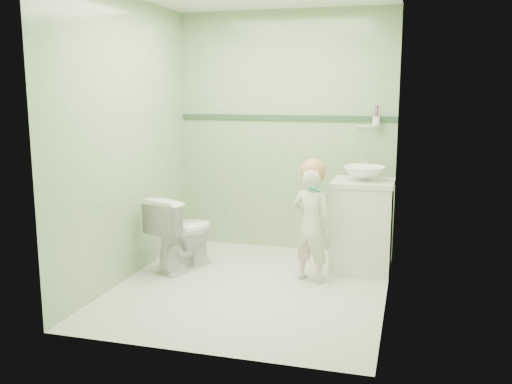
% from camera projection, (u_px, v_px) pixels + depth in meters
% --- Properties ---
extents(ground, '(2.50, 2.50, 0.00)m').
position_uv_depth(ground, '(251.00, 287.00, 4.68)').
color(ground, beige).
rests_on(ground, ground).
extents(room_shell, '(2.50, 2.54, 2.40)m').
position_uv_depth(room_shell, '(251.00, 144.00, 4.47)').
color(room_shell, '#8BB07C').
rests_on(room_shell, ground).
extents(trim_stripe, '(2.20, 0.02, 0.05)m').
position_uv_depth(trim_stripe, '(285.00, 118.00, 5.61)').
color(trim_stripe, '#2E4E35').
rests_on(trim_stripe, room_shell).
extents(vanity, '(0.52, 0.50, 0.80)m').
position_uv_depth(vanity, '(362.00, 227.00, 5.05)').
color(vanity, silver).
rests_on(vanity, ground).
extents(counter, '(0.54, 0.52, 0.04)m').
position_uv_depth(counter, '(363.00, 183.00, 4.98)').
color(counter, white).
rests_on(counter, vanity).
extents(basin, '(0.37, 0.37, 0.13)m').
position_uv_depth(basin, '(364.00, 173.00, 4.96)').
color(basin, white).
rests_on(basin, counter).
extents(faucet, '(0.03, 0.13, 0.18)m').
position_uv_depth(faucet, '(366.00, 162.00, 5.12)').
color(faucet, silver).
rests_on(faucet, counter).
extents(cup_holder, '(0.26, 0.07, 0.21)m').
position_uv_depth(cup_holder, '(375.00, 121.00, 5.33)').
color(cup_holder, silver).
rests_on(cup_holder, room_shell).
extents(toilet, '(0.57, 0.76, 0.69)m').
position_uv_depth(toilet, '(183.00, 232.00, 5.11)').
color(toilet, white).
rests_on(toilet, ground).
extents(toddler, '(0.41, 0.32, 0.98)m').
position_uv_depth(toddler, '(312.00, 225.00, 4.76)').
color(toddler, beige).
rests_on(toddler, ground).
extents(hair_cap, '(0.22, 0.22, 0.22)m').
position_uv_depth(hair_cap, '(313.00, 172.00, 4.70)').
color(hair_cap, '#C37F51').
rests_on(hair_cap, toddler).
extents(teal_toothbrush, '(0.11, 0.14, 0.08)m').
position_uv_depth(teal_toothbrush, '(314.00, 189.00, 4.56)').
color(teal_toothbrush, '#02907B').
rests_on(teal_toothbrush, toddler).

